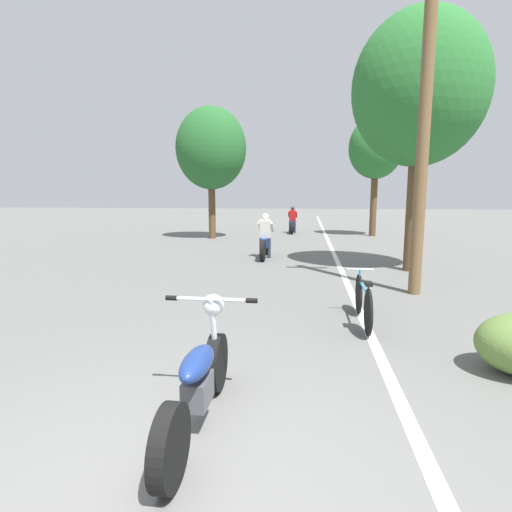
# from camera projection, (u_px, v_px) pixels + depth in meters

# --- Properties ---
(ground_plane) EXTENTS (120.00, 120.00, 0.00)m
(ground_plane) POSITION_uv_depth(u_px,v_px,m) (160.00, 502.00, 2.60)
(ground_plane) COLOR #60605E
(lane_stripe_edge) EXTENTS (0.14, 48.00, 0.01)m
(lane_stripe_edge) POSITION_uv_depth(u_px,v_px,m) (332.00, 249.00, 14.97)
(lane_stripe_edge) COLOR white
(lane_stripe_edge) RESTS_ON ground
(utility_pole) EXTENTS (1.10, 0.24, 7.02)m
(utility_pole) POSITION_uv_depth(u_px,v_px,m) (425.00, 110.00, 7.62)
(utility_pole) COLOR brown
(utility_pole) RESTS_ON ground
(roadside_tree_right_near) EXTENTS (3.33, 3.00, 6.55)m
(roadside_tree_right_near) POSITION_uv_depth(u_px,v_px,m) (419.00, 90.00, 9.98)
(roadside_tree_right_near) COLOR #513A23
(roadside_tree_right_near) RESTS_ON ground
(roadside_tree_right_far) EXTENTS (2.60, 2.34, 5.78)m
(roadside_tree_right_far) POSITION_uv_depth(u_px,v_px,m) (376.00, 149.00, 19.27)
(roadside_tree_right_far) COLOR #513A23
(roadside_tree_right_far) RESTS_ON ground
(roadside_tree_left) EXTENTS (3.21, 2.89, 5.96)m
(roadside_tree_left) POSITION_uv_depth(u_px,v_px,m) (211.00, 149.00, 18.11)
(roadside_tree_left) COLOR #513A23
(roadside_tree_left) RESTS_ON ground
(motorcycle_foreground) EXTENTS (0.89, 1.99, 1.03)m
(motorcycle_foreground) POSITION_uv_depth(u_px,v_px,m) (199.00, 379.00, 3.43)
(motorcycle_foreground) COLOR black
(motorcycle_foreground) RESTS_ON ground
(motorcycle_rider_lead) EXTENTS (0.50, 2.10, 1.42)m
(motorcycle_rider_lead) POSITION_uv_depth(u_px,v_px,m) (265.00, 241.00, 12.80)
(motorcycle_rider_lead) COLOR black
(motorcycle_rider_lead) RESTS_ON ground
(motorcycle_rider_far) EXTENTS (0.50, 2.07, 1.43)m
(motorcycle_rider_far) POSITION_uv_depth(u_px,v_px,m) (292.00, 223.00, 21.36)
(motorcycle_rider_far) COLOR black
(motorcycle_rider_far) RESTS_ON ground
(bicycle_parked) EXTENTS (0.44, 1.76, 0.78)m
(bicycle_parked) POSITION_uv_depth(u_px,v_px,m) (363.00, 301.00, 6.21)
(bicycle_parked) COLOR black
(bicycle_parked) RESTS_ON ground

